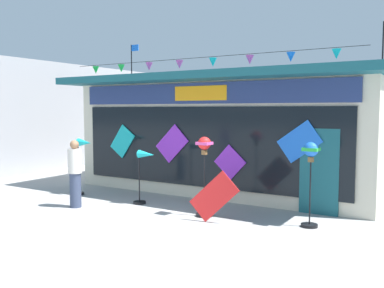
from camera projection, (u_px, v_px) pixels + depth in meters
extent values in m
plane|color=#9E9B99|center=(86.00, 233.00, 8.31)|extent=(80.00, 80.00, 0.00)
cube|color=beige|center=(236.00, 136.00, 13.12)|extent=(8.80, 4.26, 3.19)
cube|color=#195660|center=(229.00, 81.00, 12.58)|extent=(9.20, 5.20, 0.20)
cube|color=navy|center=(201.00, 93.00, 11.18)|extent=(8.10, 0.08, 0.56)
cube|color=orange|center=(200.00, 93.00, 11.15)|extent=(1.58, 0.04, 0.39)
cube|color=black|center=(201.00, 147.00, 11.30)|extent=(7.92, 0.06, 2.16)
cube|color=#195660|center=(319.00, 172.00, 9.69)|extent=(0.90, 0.07, 2.00)
cube|color=#19B7BC|center=(122.00, 141.00, 12.65)|extent=(0.96, 0.03, 1.02)
cube|color=purple|center=(172.00, 144.00, 11.72)|extent=(1.10, 0.03, 1.10)
cube|color=purple|center=(230.00, 162.00, 10.81)|extent=(0.92, 0.03, 0.92)
cube|color=blue|center=(299.00, 142.00, 9.82)|extent=(1.10, 0.03, 1.04)
cylinder|color=black|center=(196.00, 58.00, 10.88)|extent=(8.45, 0.01, 0.01)
cone|color=green|center=(96.00, 70.00, 12.73)|extent=(0.20, 0.20, 0.22)
cone|color=green|center=(121.00, 68.00, 12.21)|extent=(0.20, 0.20, 0.22)
cone|color=#EA4CA3|center=(149.00, 66.00, 11.68)|extent=(0.20, 0.20, 0.22)
cone|color=#EA4CA3|center=(180.00, 64.00, 11.15)|extent=(0.20, 0.20, 0.22)
cone|color=#19B7BC|center=(213.00, 62.00, 10.63)|extent=(0.20, 0.20, 0.22)
cone|color=#EA4CA3|center=(250.00, 60.00, 10.10)|extent=(0.20, 0.20, 0.22)
cone|color=blue|center=(291.00, 57.00, 9.58)|extent=(0.20, 0.20, 0.22)
cone|color=#19B7BC|center=(336.00, 54.00, 9.05)|extent=(0.20, 0.20, 0.22)
cylinder|color=black|center=(132.00, 64.00, 15.08)|extent=(0.04, 0.04, 1.35)
cube|color=blue|center=(135.00, 48.00, 14.95)|extent=(0.32, 0.02, 0.22)
cylinder|color=black|center=(383.00, 47.00, 10.76)|extent=(0.04, 0.04, 1.29)
cylinder|color=black|center=(79.00, 193.00, 12.04)|extent=(0.29, 0.29, 0.06)
cylinder|color=black|center=(79.00, 168.00, 11.98)|extent=(0.03, 0.03, 1.50)
cone|color=#19B7BC|center=(85.00, 143.00, 11.78)|extent=(0.55, 0.28, 0.23)
cylinder|color=green|center=(78.00, 142.00, 11.92)|extent=(0.03, 0.16, 0.16)
cylinder|color=black|center=(140.00, 202.00, 10.87)|extent=(0.32, 0.32, 0.06)
cylinder|color=black|center=(139.00, 179.00, 10.82)|extent=(0.03, 0.03, 1.30)
cone|color=#19B7BC|center=(147.00, 154.00, 10.64)|extent=(0.49, 0.21, 0.20)
cylinder|color=yellow|center=(139.00, 154.00, 10.76)|extent=(0.03, 0.16, 0.16)
cylinder|color=black|center=(204.00, 215.00, 9.60)|extent=(0.39, 0.39, 0.06)
cylinder|color=black|center=(204.00, 183.00, 9.54)|extent=(0.03, 0.03, 1.53)
sphere|color=red|center=(204.00, 143.00, 9.46)|extent=(0.30, 0.30, 0.30)
cube|color=#EA4CA3|center=(204.00, 143.00, 9.46)|extent=(0.30, 0.30, 0.06)
cube|color=brown|center=(204.00, 152.00, 9.48)|extent=(0.10, 0.10, 0.10)
cylinder|color=black|center=(309.00, 225.00, 8.72)|extent=(0.34, 0.34, 0.06)
cylinder|color=black|center=(310.00, 192.00, 8.67)|extent=(0.03, 0.03, 1.47)
sphere|color=blue|center=(311.00, 149.00, 8.59)|extent=(0.31, 0.31, 0.31)
cube|color=green|center=(311.00, 149.00, 8.59)|extent=(0.31, 0.31, 0.07)
cube|color=brown|center=(311.00, 160.00, 8.61)|extent=(0.10, 0.10, 0.10)
cylinder|color=#333D56|center=(75.00, 190.00, 10.44)|extent=(0.28, 0.28, 0.86)
cylinder|color=beige|center=(75.00, 161.00, 10.38)|extent=(0.34, 0.34, 0.60)
sphere|color=#8C6647|center=(74.00, 145.00, 10.35)|extent=(0.22, 0.22, 0.22)
cube|color=red|center=(214.00, 196.00, 9.04)|extent=(1.13, 0.21, 1.13)
cube|color=#99999E|center=(38.00, 115.00, 20.11)|extent=(6.75, 9.96, 4.33)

